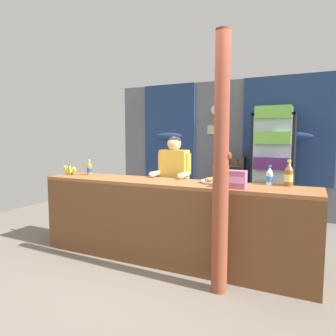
# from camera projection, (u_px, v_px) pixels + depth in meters

# --- Properties ---
(ground_plane) EXTENTS (8.11, 8.11, 0.00)m
(ground_plane) POSITION_uv_depth(u_px,v_px,m) (187.00, 239.00, 4.57)
(ground_plane) COLOR slate
(back_wall_curtained) EXTENTS (4.61, 0.22, 2.66)m
(back_wall_curtained) POSITION_uv_depth(u_px,v_px,m) (224.00, 145.00, 6.14)
(back_wall_curtained) COLOR slate
(back_wall_curtained) RESTS_ON ground
(stall_counter) EXTENTS (3.40, 0.59, 1.00)m
(stall_counter) POSITION_uv_depth(u_px,v_px,m) (165.00, 214.00, 3.59)
(stall_counter) COLOR #935B33
(stall_counter) RESTS_ON ground
(timber_post) EXTENTS (0.18, 0.16, 2.52)m
(timber_post) POSITION_uv_depth(u_px,v_px,m) (221.00, 171.00, 2.90)
(timber_post) COLOR brown
(timber_post) RESTS_ON ground
(drink_fridge) EXTENTS (0.69, 0.75, 2.04)m
(drink_fridge) POSITION_uv_depth(u_px,v_px,m) (273.00, 161.00, 5.25)
(drink_fridge) COLOR black
(drink_fridge) RESTS_ON ground
(bottle_shelf_rack) EXTENTS (0.48, 0.28, 1.17)m
(bottle_shelf_rack) POSITION_uv_depth(u_px,v_px,m) (232.00, 185.00, 5.83)
(bottle_shelf_rack) COLOR brown
(bottle_shelf_rack) RESTS_ON ground
(plastic_lawn_chair) EXTENTS (0.58, 0.58, 0.86)m
(plastic_lawn_chair) POSITION_uv_depth(u_px,v_px,m) (176.00, 191.00, 5.84)
(plastic_lawn_chair) COLOR #3884D6
(plastic_lawn_chair) RESTS_ON ground
(shopkeeper) EXTENTS (0.49, 0.42, 1.54)m
(shopkeeper) POSITION_uv_depth(u_px,v_px,m) (174.00, 178.00, 4.16)
(shopkeeper) COLOR #28282D
(shopkeeper) RESTS_ON ground
(soda_bottle_iced_tea) EXTENTS (0.09, 0.09, 0.29)m
(soda_bottle_iced_tea) POSITION_uv_depth(u_px,v_px,m) (289.00, 175.00, 3.30)
(soda_bottle_iced_tea) COLOR brown
(soda_bottle_iced_tea) RESTS_ON stall_counter
(soda_bottle_orange_soda) EXTENTS (0.07, 0.07, 0.22)m
(soda_bottle_orange_soda) POSITION_uv_depth(u_px,v_px,m) (90.00, 168.00, 4.29)
(soda_bottle_orange_soda) COLOR orange
(soda_bottle_orange_soda) RESTS_ON stall_counter
(soda_bottle_water) EXTENTS (0.08, 0.08, 0.22)m
(soda_bottle_water) POSITION_uv_depth(u_px,v_px,m) (270.00, 177.00, 3.38)
(soda_bottle_water) COLOR silver
(soda_bottle_water) RESTS_ON stall_counter
(snack_box_wafer) EXTENTS (0.21, 0.14, 0.19)m
(snack_box_wafer) POSITION_uv_depth(u_px,v_px,m) (236.00, 179.00, 3.16)
(snack_box_wafer) COLOR #B76699
(snack_box_wafer) RESTS_ON stall_counter
(pastry_tray) EXTENTS (0.41, 0.41, 0.07)m
(pastry_tray) POSITION_uv_depth(u_px,v_px,m) (218.00, 181.00, 3.53)
(pastry_tray) COLOR #BCBCC1
(pastry_tray) RESTS_ON stall_counter
(banana_bunch) EXTENTS (0.27, 0.06, 0.16)m
(banana_bunch) POSITION_uv_depth(u_px,v_px,m) (70.00, 170.00, 4.33)
(banana_bunch) COLOR #DBCC42
(banana_bunch) RESTS_ON stall_counter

